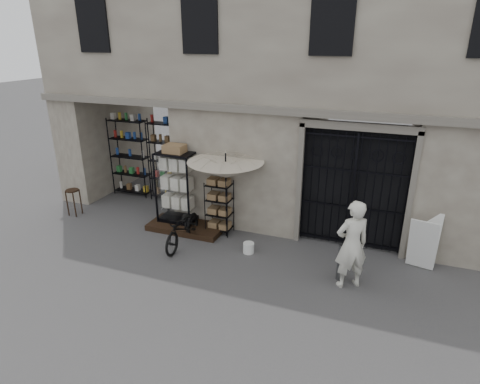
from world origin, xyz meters
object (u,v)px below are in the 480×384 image
at_px(white_bucket, 249,248).
at_px(display_cabinet, 177,191).
at_px(shopkeeper, 347,285).
at_px(bicycle, 184,244).
at_px(wooden_stool, 74,202).
at_px(wire_rack, 219,208).
at_px(steel_bollard, 341,262).
at_px(market_umbrella, 226,165).
at_px(easel_sign, 424,241).

bearing_deg(white_bucket, display_cabinet, 162.02).
bearing_deg(shopkeeper, white_bucket, -45.83).
xyz_separation_m(bicycle, wooden_stool, (-3.80, 0.50, 0.41)).
xyz_separation_m(wire_rack, steel_bollard, (3.26, -1.13, -0.28)).
distance_m(white_bucket, steel_bollard, 2.24).
relative_size(wire_rack, white_bucket, 5.41).
bearing_deg(market_umbrella, easel_sign, 2.01).
bearing_deg(wire_rack, easel_sign, -17.25).
bearing_deg(wire_rack, white_bucket, -52.41).
bearing_deg(bicycle, display_cabinet, 122.51).
height_order(wooden_stool, shopkeeper, wooden_stool).
bearing_deg(steel_bollard, shopkeeper, -42.50).
xyz_separation_m(white_bucket, wooden_stool, (-5.45, 0.32, 0.28)).
xyz_separation_m(display_cabinet, market_umbrella, (1.47, -0.14, 0.91)).
height_order(market_umbrella, wooden_stool, market_umbrella).
bearing_deg(easel_sign, market_umbrella, -165.97).
relative_size(bicycle, wooden_stool, 2.27).
bearing_deg(steel_bollard, display_cabinet, 165.83).
bearing_deg(easel_sign, white_bucket, -156.54).
relative_size(steel_bollard, shopkeeper, 0.43).
height_order(steel_bollard, shopkeeper, steel_bollard).
relative_size(wire_rack, wooden_stool, 1.84).
bearing_deg(wooden_stool, easel_sign, 2.79).
xyz_separation_m(display_cabinet, white_bucket, (2.29, -0.74, -0.88)).
distance_m(wire_rack, steel_bollard, 3.46).
distance_m(market_umbrella, wooden_stool, 4.88).
distance_m(white_bucket, wooden_stool, 5.47).
bearing_deg(bicycle, shopkeeper, -7.79).
distance_m(market_umbrella, bicycle, 2.23).
distance_m(wire_rack, easel_sign, 4.88).
distance_m(white_bucket, easel_sign, 3.92).
relative_size(display_cabinet, wooden_stool, 2.68).
relative_size(market_umbrella, steel_bollard, 3.24).
relative_size(market_umbrella, wooden_stool, 3.46).
xyz_separation_m(bicycle, steel_bollard, (3.83, -0.20, 0.41)).
xyz_separation_m(white_bucket, bicycle, (-1.65, -0.18, -0.13)).
bearing_deg(market_umbrella, steel_bollard, -18.32).
distance_m(wire_rack, bicycle, 1.29).
height_order(market_umbrella, white_bucket, market_umbrella).
distance_m(wooden_stool, shopkeeper, 7.88).
distance_m(display_cabinet, shopkeeper, 4.95).
bearing_deg(white_bucket, market_umbrella, 143.41).
xyz_separation_m(bicycle, shopkeeper, (4.02, -0.38, 0.00)).
relative_size(display_cabinet, steel_bollard, 2.51).
distance_m(display_cabinet, white_bucket, 2.57).
distance_m(steel_bollard, shopkeeper, 0.48).
bearing_deg(display_cabinet, steel_bollard, 5.99).
distance_m(wire_rack, white_bucket, 1.42).
height_order(wire_rack, bicycle, wire_rack).
relative_size(display_cabinet, wire_rack, 1.45).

